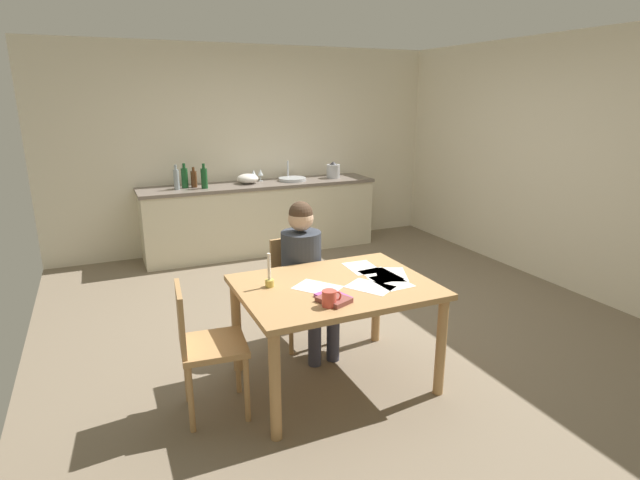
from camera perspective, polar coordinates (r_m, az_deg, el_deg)
The scene contains 27 objects.
ground_plane at distance 4.79m, azimuth 1.68°, elevation -8.68°, with size 5.20×5.20×0.04m, color #7A6B56.
wall_back at distance 6.82m, azimuth -7.86°, elevation 10.19°, with size 5.20×0.12×2.60m, color silver.
wall_right at distance 6.00m, azimuth 25.06°, elevation 8.05°, with size 0.12×5.20×2.60m, color silver.
kitchen_counter at distance 6.62m, azimuth -6.70°, elevation 2.59°, with size 3.01×0.64×0.90m.
dining_table at distance 3.48m, azimuth 1.68°, elevation -6.54°, with size 1.30×0.98×0.74m.
chair_at_table at distance 4.17m, azimuth -2.58°, elevation -5.13°, with size 0.43×0.43×0.85m.
person_seated at distance 3.98m, azimuth -1.70°, elevation -3.08°, with size 0.34×0.61×1.19m.
chair_side_empty at distance 3.29m, azimuth -13.05°, elevation -11.33°, with size 0.44×0.44×0.88m.
coffee_mug at distance 3.08m, azimuth 1.09°, elevation -6.60°, with size 0.13×0.09×0.10m.
candlestick at distance 3.39m, azimuth -5.75°, elevation -4.27°, with size 0.06×0.06×0.24m.
book_magazine at distance 3.15m, azimuth 1.59°, elevation -6.77°, with size 0.15×0.19×0.03m, color brown.
book_cookery at distance 3.21m, azimuth 1.51°, elevation -6.45°, with size 0.15×0.21×0.02m, color #A94C9E.
paper_letter at distance 3.41m, azimuth 5.68°, elevation -5.28°, with size 0.21×0.30×0.00m, color white.
paper_bill at distance 3.38m, azimuth -0.30°, elevation -5.39°, with size 0.21×0.30×0.00m, color white.
paper_envelope at distance 3.51m, azimuth 7.99°, elevation -4.72°, with size 0.21×0.30×0.00m, color white.
paper_receipt at distance 3.66m, azimuth 8.05°, elevation -3.88°, with size 0.21×0.30×0.00m, color white.
paper_notice at distance 3.63m, azimuth 6.85°, elevation -3.96°, with size 0.21×0.30×0.00m, color white.
paper_flyer at distance 3.77m, azimuth 4.80°, elevation -3.13°, with size 0.21×0.30×0.00m, color white.
sink_unit at distance 6.67m, azimuth -3.17°, elevation 6.91°, with size 0.36×0.36×0.24m.
bottle_oil at distance 6.24m, azimuth -15.94°, elevation 6.64°, with size 0.07×0.07×0.30m.
bottle_vinegar at distance 6.33m, azimuth -15.07°, elevation 6.84°, with size 0.08×0.08×0.30m.
bottle_wine_red at distance 6.35m, azimuth -14.08°, elevation 6.74°, with size 0.07×0.07×0.25m.
bottle_sauce at distance 6.24m, azimuth -12.97°, elevation 6.86°, with size 0.08×0.08×0.30m.
mixing_bowl at distance 6.51m, azimuth -8.19°, elevation 6.89°, with size 0.27×0.27×0.12m, color white.
stovetop_kettle at distance 6.89m, azimuth 1.50°, elevation 7.86°, with size 0.18×0.18×0.22m.
wine_glass_near_sink at distance 6.67m, azimuth -6.75°, elevation 7.57°, with size 0.07×0.07×0.15m.
wine_glass_by_kettle at distance 6.64m, azimuth -7.53°, elevation 7.51°, with size 0.07×0.07×0.15m.
Camera 1 is at (-1.89, -3.91, 1.99)m, focal length 28.29 mm.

